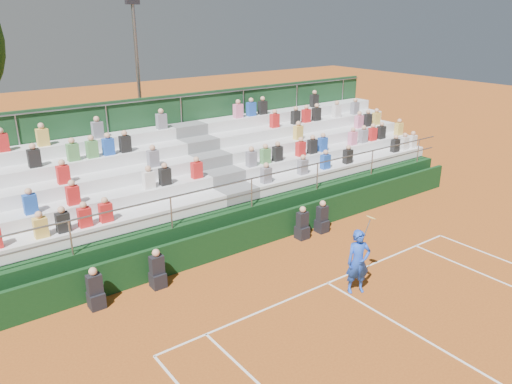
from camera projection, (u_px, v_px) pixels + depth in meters
ground at (328, 283)px, 14.46m from camera, size 90.00×90.00×0.00m
courtside_wall at (261, 231)px, 16.71m from camera, size 20.00×0.15×1.00m
line_officials at (231, 248)px, 15.52m from camera, size 8.59×0.40×1.19m
grandstand at (210, 189)px, 18.96m from camera, size 20.00×5.20×4.40m
tennis_player at (358, 262)px, 13.73m from camera, size 0.93×0.69×2.22m
floodlight_mast at (138, 75)px, 22.73m from camera, size 0.60×0.25×8.07m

